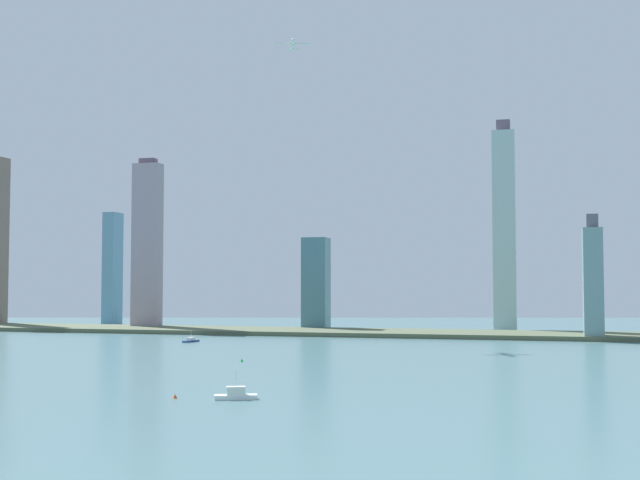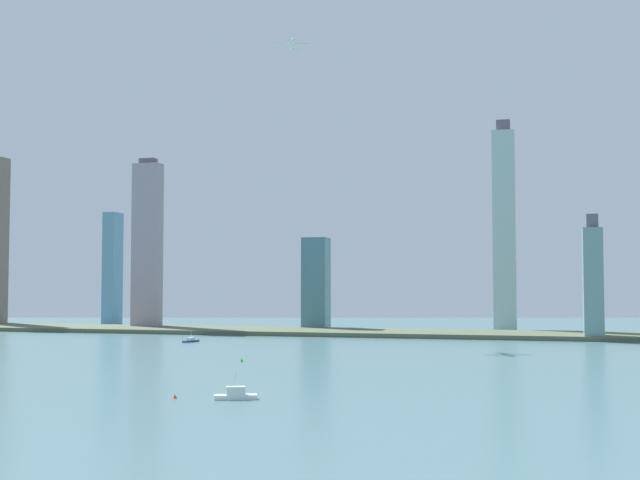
% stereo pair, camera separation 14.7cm
% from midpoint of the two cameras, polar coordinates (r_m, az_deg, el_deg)
% --- Properties ---
extents(waterfront_pier, '(948.60, 76.84, 3.41)m').
position_cam_midpoint_polar(waterfront_pier, '(669.18, 2.37, -6.37)').
color(waterfront_pier, '#4E5841').
rests_on(waterfront_pier, ground).
extents(skyscraper_0, '(12.58, 20.32, 112.44)m').
position_cam_midpoint_polar(skyscraper_0, '(858.10, -14.09, -1.91)').
color(skyscraper_0, '#5D90AA').
rests_on(skyscraper_0, ground).
extents(skyscraper_3, '(21.55, 19.81, 80.85)m').
position_cam_midpoint_polar(skyscraper_3, '(720.24, -0.27, -3.06)').
color(skyscraper_3, '#467480').
rests_on(skyscraper_3, ground).
extents(skyscraper_4, '(24.66, 14.17, 153.68)m').
position_cam_midpoint_polar(skyscraper_4, '(758.45, -11.81, -0.36)').
color(skyscraper_4, '#998A96').
rests_on(skyscraper_4, ground).
extents(skyscraper_5, '(18.83, 18.55, 180.00)m').
position_cam_midpoint_polar(skyscraper_5, '(718.59, 12.59, 0.74)').
color(skyscraper_5, '#A0BEBD').
rests_on(skyscraper_5, ground).
extents(skyscraper_6, '(13.67, 22.81, 90.94)m').
position_cam_midpoint_polar(skyscraper_6, '(629.08, 18.28, -2.72)').
color(skyscraper_6, gray).
rests_on(skyscraper_6, ground).
extents(boat_0, '(7.16, 15.52, 8.51)m').
position_cam_midpoint_polar(boat_0, '(589.02, -8.88, -6.84)').
color(boat_0, navy).
rests_on(boat_0, ground).
extents(boat_1, '(15.58, 9.91, 9.80)m').
position_cam_midpoint_polar(boat_1, '(296.40, -5.82, -10.56)').
color(boat_1, white).
rests_on(boat_1, ground).
extents(channel_buoy_0, '(1.76, 1.76, 1.78)m').
position_cam_midpoint_polar(channel_buoy_0, '(437.76, -5.40, -8.22)').
color(channel_buoy_0, green).
rests_on(channel_buoy_0, ground).
extents(channel_buoy_2, '(1.74, 1.74, 1.52)m').
position_cam_midpoint_polar(channel_buoy_2, '(302.27, -9.96, -10.54)').
color(channel_buoy_2, '#E54C19').
rests_on(channel_buoy_2, ground).
extents(airplane, '(26.74, 25.72, 7.65)m').
position_cam_midpoint_polar(airplane, '(638.97, -1.89, 13.30)').
color(airplane, silver).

